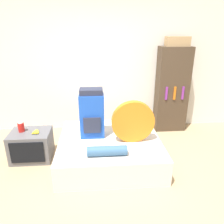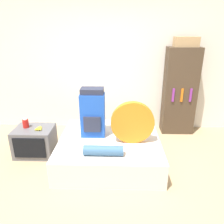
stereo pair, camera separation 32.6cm
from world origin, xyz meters
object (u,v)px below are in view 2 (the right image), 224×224
object	(u,v)px
tent_bag	(132,123)
sleeping_roll	(103,150)
canister	(26,123)
cardboard_box	(186,42)
television	(35,141)
bookshelf	(180,92)
backpack	(93,113)

from	to	relation	value
tent_bag	sleeping_roll	size ratio (longest dim) A/B	1.18
tent_bag	sleeping_roll	world-z (taller)	tent_bag
canister	cardboard_box	bearing A→B (deg)	18.69
television	bookshelf	xyz separation A→B (m)	(2.62, 0.97, 0.62)
canister	television	bearing A→B (deg)	-18.17
sleeping_roll	bookshelf	bearing A→B (deg)	48.61
cardboard_box	sleeping_roll	bearing A→B (deg)	-131.60
canister	cardboard_box	world-z (taller)	cardboard_box
tent_bag	canister	distance (m)	1.78
backpack	sleeping_roll	world-z (taller)	backpack
backpack	tent_bag	bearing A→B (deg)	-19.88
sleeping_roll	canister	distance (m)	1.50
bookshelf	backpack	bearing A→B (deg)	-148.34
sleeping_roll	bookshelf	size ratio (longest dim) A/B	0.32
backpack	television	xyz separation A→B (m)	(-1.00, 0.02, -0.53)
backpack	cardboard_box	size ratio (longest dim) A/B	1.80
tent_bag	canister	world-z (taller)	tent_bag
television	canister	xyz separation A→B (m)	(-0.13, 0.04, 0.31)
backpack	tent_bag	size ratio (longest dim) A/B	1.21
television	bookshelf	size ratio (longest dim) A/B	0.37
cardboard_box	canister	bearing A→B (deg)	-161.31
sleeping_roll	canister	world-z (taller)	canister
sleeping_roll	cardboard_box	size ratio (longest dim) A/B	1.26
bookshelf	cardboard_box	world-z (taller)	cardboard_box
backpack	tent_bag	xyz separation A→B (m)	(0.62, -0.22, -0.06)
canister	bookshelf	size ratio (longest dim) A/B	0.09
television	cardboard_box	distance (m)	3.21
bookshelf	sleeping_roll	bearing A→B (deg)	-131.39
sleeping_roll	cardboard_box	world-z (taller)	cardboard_box
tent_bag	bookshelf	bearing A→B (deg)	50.70
tent_bag	television	world-z (taller)	tent_bag
bookshelf	canister	bearing A→B (deg)	-161.34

